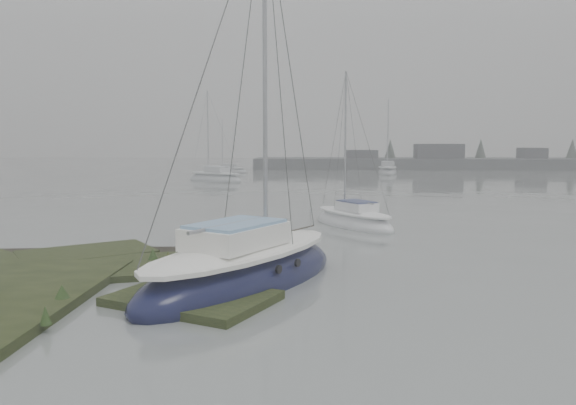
{
  "coord_description": "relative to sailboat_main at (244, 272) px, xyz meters",
  "views": [
    {
      "loc": [
        3.18,
        -13.01,
        3.71
      ],
      "look_at": [
        2.52,
        4.27,
        1.8
      ],
      "focal_mm": 35.0,
      "sensor_mm": 36.0,
      "label": 1
    }
  ],
  "objects": [
    {
      "name": "sailboat_far_c",
      "position": [
        -7.82,
        50.76,
        -0.13
      ],
      "size": [
        4.94,
        2.6,
        6.65
      ],
      "rotation": [
        0.0,
        0.0,
        1.34
      ],
      "color": "silver",
      "rests_on": "ground"
    },
    {
      "name": "ground",
      "position": [
        -1.49,
        28.88,
        -0.33
      ],
      "size": [
        160.0,
        160.0,
        0.0
      ],
      "primitive_type": "plane",
      "color": "gray",
      "rests_on": "ground"
    },
    {
      "name": "far_shoreline",
      "position": [
        25.35,
        60.77,
        0.52
      ],
      "size": [
        60.0,
        8.0,
        4.15
      ],
      "color": "#4C4F51",
      "rests_on": "ground"
    },
    {
      "name": "sailboat_far_a",
      "position": [
        -6.99,
        36.95,
        -0.06
      ],
      "size": [
        6.31,
        5.37,
        8.89
      ],
      "rotation": [
        0.0,
        0.0,
        0.94
      ],
      "color": "silver",
      "rests_on": "ground"
    },
    {
      "name": "sailboat_far_b",
      "position": [
        10.47,
        49.38,
        -0.05
      ],
      "size": [
        2.66,
        6.6,
        9.09
      ],
      "rotation": [
        0.0,
        0.0,
        -0.09
      ],
      "color": "#AFB3BA",
      "rests_on": "ground"
    },
    {
      "name": "sailboat_white",
      "position": [
        3.61,
        10.16,
        -0.11
      ],
      "size": [
        4.15,
        5.25,
        7.25
      ],
      "rotation": [
        0.0,
        0.0,
        0.56
      ],
      "color": "white",
      "rests_on": "ground"
    },
    {
      "name": "sailboat_main",
      "position": [
        0.0,
        0.0,
        0.0
      ],
      "size": [
        6.02,
        7.84,
        10.76
      ],
      "rotation": [
        0.0,
        0.0,
        -0.53
      ],
      "color": "black",
      "rests_on": "ground"
    }
  ]
}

